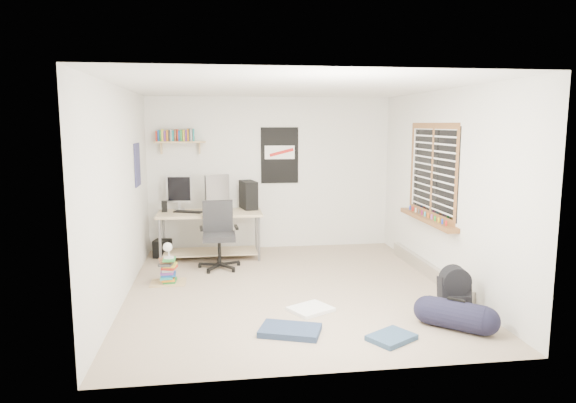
{
  "coord_description": "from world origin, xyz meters",
  "views": [
    {
      "loc": [
        -0.89,
        -6.19,
        2.07
      ],
      "look_at": [
        0.01,
        0.24,
        1.08
      ],
      "focal_mm": 32.0,
      "sensor_mm": 36.0,
      "label": 1
    }
  ],
  "objects": [
    {
      "name": "right_wall",
      "position": [
        2.0,
        0.0,
        1.25
      ],
      "size": [
        0.01,
        4.5,
        2.5
      ],
      "primitive_type": "cube",
      "color": "silver",
      "rests_on": "ground"
    },
    {
      "name": "jeans_b",
      "position": [
        0.75,
        -1.68,
        0.03
      ],
      "size": [
        0.53,
        0.49,
        0.05
      ],
      "primitive_type": "cube",
      "rotation": [
        0.0,
        0.0,
        0.55
      ],
      "color": "navy",
      "rests_on": "floor"
    },
    {
      "name": "duffel_bag",
      "position": [
        1.48,
        -1.51,
        0.14
      ],
      "size": [
        0.42,
        0.42,
        0.58
      ],
      "primitive_type": "cylinder",
      "rotation": [
        0.0,
        0.0,
        -0.73
      ],
      "color": "black",
      "rests_on": "floor"
    },
    {
      "name": "subwoofer",
      "position": [
        -1.75,
        1.81,
        0.14
      ],
      "size": [
        0.29,
        0.29,
        0.27
      ],
      "primitive_type": "cube",
      "rotation": [
        0.0,
        0.0,
        -0.24
      ],
      "color": "black",
      "rests_on": "floor"
    },
    {
      "name": "pc_tower",
      "position": [
        -0.39,
        1.89,
        0.95
      ],
      "size": [
        0.29,
        0.46,
        0.45
      ],
      "primitive_type": "cube",
      "rotation": [
        0.0,
        0.0,
        0.21
      ],
      "color": "black",
      "rests_on": "desk"
    },
    {
      "name": "speaker_left",
      "position": [
        -1.69,
        1.77,
        0.81
      ],
      "size": [
        0.09,
        0.09,
        0.17
      ],
      "primitive_type": "cube",
      "rotation": [
        0.0,
        0.0,
        0.1
      ],
      "color": "black",
      "rests_on": "desk"
    },
    {
      "name": "poster_left_wall",
      "position": [
        -1.99,
        1.2,
        1.5
      ],
      "size": [
        0.02,
        0.42,
        0.6
      ],
      "primitive_type": "cube",
      "color": "navy",
      "rests_on": "left_wall"
    },
    {
      "name": "monitor_left",
      "position": [
        -1.48,
        1.95,
        0.93
      ],
      "size": [
        0.4,
        0.14,
        0.43
      ],
      "primitive_type": "cube",
      "rotation": [
        0.0,
        0.0,
        -0.12
      ],
      "color": "#99999E",
      "rests_on": "desk"
    },
    {
      "name": "poster_back_wall",
      "position": [
        0.15,
        2.23,
        1.55
      ],
      "size": [
        0.62,
        0.03,
        0.92
      ],
      "primitive_type": "cube",
      "color": "black",
      "rests_on": "back_wall"
    },
    {
      "name": "ceiling",
      "position": [
        0.0,
        0.0,
        2.5
      ],
      "size": [
        4.0,
        4.5,
        0.01
      ],
      "primitive_type": "cube",
      "color": "white",
      "rests_on": "ground"
    },
    {
      "name": "tshirt",
      "position": [
        0.12,
        -0.8,
        0.02
      ],
      "size": [
        0.56,
        0.53,
        0.04
      ],
      "primitive_type": "cube",
      "rotation": [
        0.0,
        0.0,
        0.51
      ],
      "color": "white",
      "rests_on": "floor"
    },
    {
      "name": "desk",
      "position": [
        -1.0,
        1.66,
        0.36
      ],
      "size": [
        1.69,
        1.0,
        0.72
      ],
      "primitive_type": "cube",
      "rotation": [
        0.0,
        0.0,
        0.2
      ],
      "color": "#CEB28F",
      "rests_on": "floor"
    },
    {
      "name": "floor",
      "position": [
        0.0,
        0.0,
        -0.01
      ],
      "size": [
        4.0,
        4.5,
        0.01
      ],
      "primitive_type": "cube",
      "color": "gray",
      "rests_on": "ground"
    },
    {
      "name": "left_wall",
      "position": [
        -2.0,
        0.0,
        1.25
      ],
      "size": [
        0.01,
        4.5,
        2.5
      ],
      "primitive_type": "cube",
      "color": "silver",
      "rests_on": "ground"
    },
    {
      "name": "monitor_right",
      "position": [
        -0.89,
        1.74,
        0.94
      ],
      "size": [
        0.4,
        0.29,
        0.45
      ],
      "primitive_type": "cube",
      "rotation": [
        0.0,
        0.0,
        0.52
      ],
      "color": "#97979B",
      "rests_on": "desk"
    },
    {
      "name": "desk_lamp",
      "position": [
        -1.53,
        0.43,
        0.38
      ],
      "size": [
        0.2,
        0.25,
        0.22
      ],
      "primitive_type": "cube",
      "rotation": [
        0.0,
        0.0,
        -0.34
      ],
      "color": "white",
      "rests_on": "book_stack"
    },
    {
      "name": "office_chair",
      "position": [
        -0.87,
        1.06,
        0.49
      ],
      "size": [
        0.67,
        0.67,
        0.97
      ],
      "primitive_type": "cube",
      "rotation": [
        0.0,
        0.0,
        0.06
      ],
      "color": "#252527",
      "rests_on": "floor"
    },
    {
      "name": "backpack",
      "position": [
        1.66,
        -1.11,
        0.2
      ],
      "size": [
        0.35,
        0.3,
        0.43
      ],
      "primitive_type": "cube",
      "rotation": [
        0.0,
        0.0,
        -0.13
      ],
      "color": "black",
      "rests_on": "floor"
    },
    {
      "name": "book_stack",
      "position": [
        -1.55,
        0.45,
        0.15
      ],
      "size": [
        0.49,
        0.43,
        0.29
      ],
      "primitive_type": "cube",
      "rotation": [
        0.0,
        0.0,
        -0.23
      ],
      "color": "brown",
      "rests_on": "floor"
    },
    {
      "name": "speaker_right",
      "position": [
        -0.81,
        1.85,
        0.81
      ],
      "size": [
        0.11,
        0.11,
        0.18
      ],
      "primitive_type": "cube",
      "rotation": [
        0.0,
        0.0,
        -0.28
      ],
      "color": "black",
      "rests_on": "desk"
    },
    {
      "name": "wall_shelf",
      "position": [
        -1.45,
        2.14,
        1.78
      ],
      "size": [
        0.8,
        0.22,
        0.24
      ],
      "primitive_type": "cube",
      "color": "tan",
      "rests_on": "back_wall"
    },
    {
      "name": "back_wall",
      "position": [
        0.0,
        2.25,
        1.25
      ],
      "size": [
        4.0,
        0.01,
        2.5
      ],
      "primitive_type": "cube",
      "color": "silver",
      "rests_on": "ground"
    },
    {
      "name": "window",
      "position": [
        1.95,
        0.3,
        1.45
      ],
      "size": [
        0.1,
        1.5,
        1.26
      ],
      "primitive_type": "cube",
      "color": "brown",
      "rests_on": "right_wall"
    },
    {
      "name": "keyboard",
      "position": [
        -1.33,
        1.68,
        0.73
      ],
      "size": [
        0.47,
        0.31,
        0.02
      ],
      "primitive_type": "cube",
      "rotation": [
        0.0,
        0.0,
        -0.38
      ],
      "color": "black",
      "rests_on": "desk"
    },
    {
      "name": "jeans_a",
      "position": [
        -0.19,
        -1.39,
        0.03
      ],
      "size": [
        0.68,
        0.55,
        0.06
      ],
      "primitive_type": "cube",
      "rotation": [
        0.0,
        0.0,
        -0.35
      ],
      "color": "#22324F",
      "rests_on": "floor"
    },
    {
      "name": "baseboard_heater",
      "position": [
        1.96,
        0.3,
        0.09
      ],
      "size": [
        0.08,
        2.5,
        0.18
      ],
      "primitive_type": "cube",
      "color": "#B7B2A8",
      "rests_on": "floor"
    }
  ]
}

